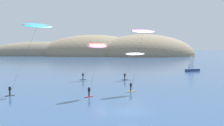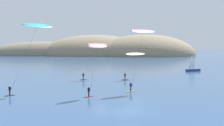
{
  "view_description": "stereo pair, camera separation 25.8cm",
  "coord_description": "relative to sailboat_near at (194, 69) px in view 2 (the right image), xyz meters",
  "views": [
    {
      "loc": [
        -5.06,
        -34.71,
        8.72
      ],
      "look_at": [
        -0.69,
        18.47,
        4.92
      ],
      "focal_mm": 45.0,
      "sensor_mm": 36.0,
      "label": 1
    },
    {
      "loc": [
        -4.8,
        -34.73,
        8.72
      ],
      "look_at": [
        -0.69,
        18.47,
        4.92
      ],
      "focal_mm": 45.0,
      "sensor_mm": 36.0,
      "label": 2
    }
  ],
  "objects": [
    {
      "name": "ground_plane",
      "position": [
        -27.3,
        -49.92,
        -0.64
      ],
      "size": [
        600.0,
        600.0,
        0.0
      ],
      "primitive_type": "plane",
      "color": "#2D4C75"
    },
    {
      "name": "kitesurfer_cyan",
      "position": [
        -41.63,
        -34.49,
        10.41
      ],
      "size": [
        7.65,
        6.12,
        12.25
      ],
      "color": "#2D2D33",
      "rests_on": "ground"
    },
    {
      "name": "kitesurfer_red",
      "position": [
        -31.06,
        -38.25,
        7.05
      ],
      "size": [
        4.26,
        3.97,
        8.85
      ],
      "color": "red",
      "rests_on": "ground"
    },
    {
      "name": "headland_island",
      "position": [
        -20.79,
        113.32,
        -0.64
      ],
      "size": [
        149.43,
        57.39,
        29.55
      ],
      "color": "#84755B",
      "rests_on": "ground"
    },
    {
      "name": "kitesurfer_white",
      "position": [
        -21.36,
        -17.17,
        5.08
      ],
      "size": [
        6.55,
        4.56,
        6.45
      ],
      "color": "#2D2D33",
      "rests_on": "ground"
    },
    {
      "name": "sailboat_near",
      "position": [
        0.0,
        0.0,
        0.0
      ],
      "size": [
        5.86,
        3.08,
        5.7
      ],
      "color": "navy",
      "rests_on": "ground"
    },
    {
      "name": "kitesurfer_pink",
      "position": [
        -30.7,
        -16.52,
        6.86
      ],
      "size": [
        6.82,
        3.83,
        8.61
      ],
      "color": "#2D2D33",
      "rests_on": "ground"
    },
    {
      "name": "kitesurfer_magenta",
      "position": [
        -22.59,
        -33.76,
        9.59
      ],
      "size": [
        6.13,
        4.23,
        11.35
      ],
      "color": "yellow",
      "rests_on": "ground"
    }
  ]
}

